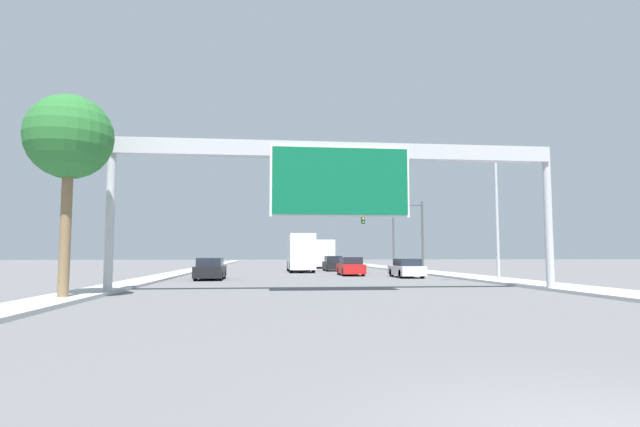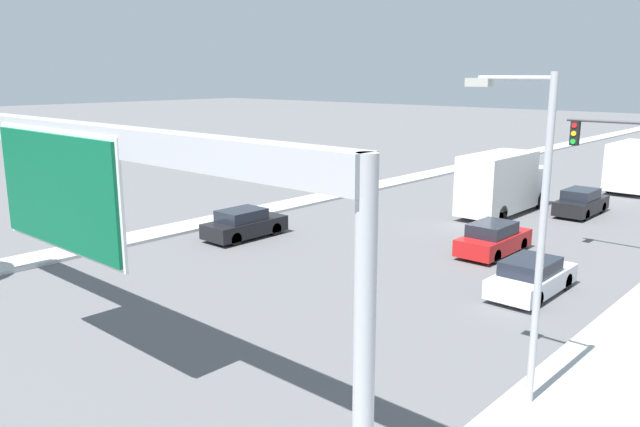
% 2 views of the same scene
% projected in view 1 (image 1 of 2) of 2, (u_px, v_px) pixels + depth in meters
% --- Properties ---
extents(sidewalk_right, '(3.00, 120.00, 0.15)m').
position_uv_depth(sidewalk_right, '(378.00, 267.00, 64.99)').
color(sidewalk_right, '#BDBDBD').
rests_on(sidewalk_right, ground).
extents(median_strip_left, '(2.00, 120.00, 0.15)m').
position_uv_depth(median_strip_left, '(206.00, 267.00, 62.64)').
color(median_strip_left, '#BDBDBD').
rests_on(median_strip_left, ground).
extents(sign_gantry, '(20.27, 0.73, 6.76)m').
position_uv_depth(sign_gantry, '(340.00, 168.00, 22.51)').
color(sign_gantry, '#B2B2B7').
rests_on(sign_gantry, ground).
extents(car_far_right, '(1.75, 4.21, 1.47)m').
position_uv_depth(car_far_right, '(351.00, 267.00, 40.11)').
color(car_far_right, red).
rests_on(car_far_right, ground).
extents(car_mid_center, '(1.74, 4.32, 1.53)m').
position_uv_depth(car_mid_center, '(333.00, 264.00, 50.80)').
color(car_mid_center, black).
rests_on(car_mid_center, ground).
extents(car_near_center, '(1.77, 4.27, 1.37)m').
position_uv_depth(car_near_center, '(407.00, 269.00, 36.62)').
color(car_near_center, silver).
rests_on(car_near_center, ground).
extents(car_mid_right, '(1.81, 4.25, 1.46)m').
position_uv_depth(car_mid_right, '(210.00, 269.00, 33.45)').
color(car_mid_right, black).
rests_on(car_mid_right, ground).
extents(truck_box_primary, '(2.46, 7.30, 3.40)m').
position_uv_depth(truck_box_primary, '(322.00, 254.00, 61.19)').
color(truck_box_primary, white).
rests_on(truck_box_primary, ground).
extents(truck_box_secondary, '(2.33, 7.82, 3.58)m').
position_uv_depth(truck_box_secondary, '(301.00, 253.00, 47.74)').
color(truck_box_secondary, white).
rests_on(truck_box_secondary, ground).
extents(traffic_light_near_intersection, '(4.87, 0.32, 6.30)m').
position_uv_depth(traffic_light_near_intersection, '(405.00, 224.00, 43.25)').
color(traffic_light_near_intersection, '#4C4C4F').
rests_on(traffic_light_near_intersection, ground).
extents(traffic_light_mid_block, '(3.69, 0.32, 6.35)m').
position_uv_depth(traffic_light_mid_block, '(383.00, 231.00, 53.20)').
color(traffic_light_mid_block, '#4C4C4F').
rests_on(traffic_light_mid_block, ground).
extents(palm_tree_foreground, '(3.19, 3.19, 7.73)m').
position_uv_depth(palm_tree_foreground, '(69.00, 139.00, 18.81)').
color(palm_tree_foreground, brown).
rests_on(palm_tree_foreground, ground).
extents(street_lamp_right, '(2.19, 0.28, 8.00)m').
position_uv_depth(street_lamp_right, '(492.00, 204.00, 29.64)').
color(street_lamp_right, '#B2B2B7').
rests_on(street_lamp_right, ground).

